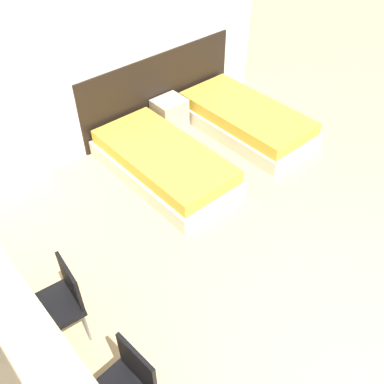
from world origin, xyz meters
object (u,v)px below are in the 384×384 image
(nightstand, at_px, (170,114))
(chair_near_laptop, at_px, (59,301))
(bed_near_door, at_px, (246,120))
(bed_near_window, at_px, (164,163))

(nightstand, xyz_separation_m, chair_near_laptop, (-2.78, -1.97, 0.26))
(bed_near_door, bearing_deg, chair_near_laptop, -161.72)
(bed_near_window, bearing_deg, bed_near_door, 0.00)
(bed_near_window, distance_m, chair_near_laptop, 2.36)
(bed_near_door, relative_size, chair_near_laptop, 2.33)
(bed_near_window, xyz_separation_m, chair_near_laptop, (-2.03, -1.17, 0.29))
(nightstand, bearing_deg, chair_near_laptop, -144.72)
(bed_near_window, distance_m, bed_near_door, 1.50)
(chair_near_laptop, bearing_deg, bed_near_window, 36.00)
(bed_near_door, distance_m, chair_near_laptop, 3.73)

